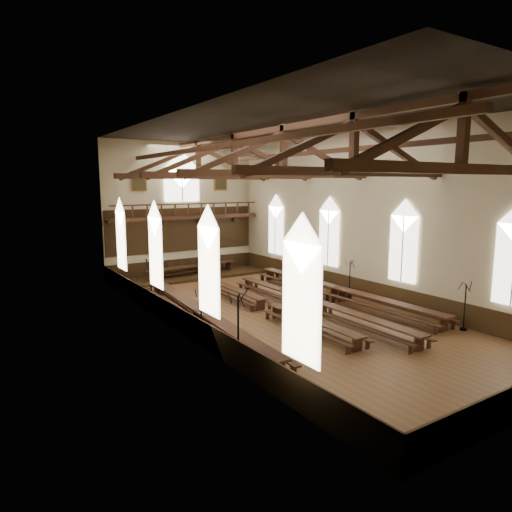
{
  "coord_description": "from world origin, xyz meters",
  "views": [
    {
      "loc": [
        -14.13,
        -19.28,
        6.9
      ],
      "look_at": [
        -0.72,
        1.5,
        2.99
      ],
      "focal_mm": 32.0,
      "sensor_mm": 36.0,
      "label": 1
    }
  ],
  "objects_px": {
    "dais": "(192,276)",
    "high_table": "(192,267)",
    "candelabrum_left_near": "(238,342)",
    "candelabrum_left_mid": "(201,324)",
    "candelabrum_right_far": "(287,268)",
    "refectory_row_c": "(315,303)",
    "candelabrum_left_far": "(151,293)",
    "candelabrum_right_mid": "(349,286)",
    "refectory_row_a": "(202,314)",
    "refectory_row_b": "(269,305)",
    "refectory_row_d": "(338,291)",
    "candelabrum_right_near": "(464,316)"
  },
  "relations": [
    {
      "from": "candelabrum_right_far",
      "to": "refectory_row_d",
      "type": "bearing_deg",
      "value": -99.42
    },
    {
      "from": "refectory_row_a",
      "to": "candelabrum_right_far",
      "type": "bearing_deg",
      "value": 33.36
    },
    {
      "from": "dais",
      "to": "high_table",
      "type": "xyz_separation_m",
      "value": [
        0.0,
        0.0,
        0.69
      ]
    },
    {
      "from": "candelabrum_left_mid",
      "to": "candelabrum_right_far",
      "type": "xyz_separation_m",
      "value": [
        11.1,
        8.52,
        0.09
      ]
    },
    {
      "from": "refectory_row_d",
      "to": "candelabrum_right_mid",
      "type": "bearing_deg",
      "value": 10.54
    },
    {
      "from": "candelabrum_right_near",
      "to": "candelabrum_left_far",
      "type": "bearing_deg",
      "value": 133.03
    },
    {
      "from": "refectory_row_d",
      "to": "candelabrum_left_near",
      "type": "height_order",
      "value": "candelabrum_left_near"
    },
    {
      "from": "refectory_row_b",
      "to": "candelabrum_left_far",
      "type": "distance_m",
      "value": 6.66
    },
    {
      "from": "refectory_row_c",
      "to": "candelabrum_left_near",
      "type": "bearing_deg",
      "value": -151.67
    },
    {
      "from": "high_table",
      "to": "candelabrum_right_mid",
      "type": "bearing_deg",
      "value": -62.81
    },
    {
      "from": "high_table",
      "to": "candelabrum_right_near",
      "type": "relative_size",
      "value": 3.14
    },
    {
      "from": "refectory_row_b",
      "to": "refectory_row_c",
      "type": "distance_m",
      "value": 2.5
    },
    {
      "from": "candelabrum_right_mid",
      "to": "refectory_row_a",
      "type": "bearing_deg",
      "value": -178.48
    },
    {
      "from": "candelabrum_left_far",
      "to": "candelabrum_right_far",
      "type": "distance_m",
      "value": 11.31
    },
    {
      "from": "high_table",
      "to": "refectory_row_a",
      "type": "bearing_deg",
      "value": -112.63
    },
    {
      "from": "refectory_row_b",
      "to": "candelabrum_left_near",
      "type": "xyz_separation_m",
      "value": [
        -4.84,
        -5.0,
        0.37
      ]
    },
    {
      "from": "high_table",
      "to": "candelabrum_right_mid",
      "type": "distance_m",
      "value": 12.14
    },
    {
      "from": "dais",
      "to": "candelabrum_left_far",
      "type": "bearing_deg",
      "value": -130.25
    },
    {
      "from": "refectory_row_a",
      "to": "refectory_row_c",
      "type": "xyz_separation_m",
      "value": [
        6.1,
        -1.26,
        -0.06
      ]
    },
    {
      "from": "candelabrum_right_mid",
      "to": "candelabrum_right_far",
      "type": "relative_size",
      "value": 0.89
    },
    {
      "from": "candelabrum_right_near",
      "to": "candelabrum_right_far",
      "type": "height_order",
      "value": "candelabrum_right_far"
    },
    {
      "from": "refectory_row_d",
      "to": "candelabrum_left_far",
      "type": "height_order",
      "value": "candelabrum_left_far"
    },
    {
      "from": "refectory_row_a",
      "to": "refectory_row_d",
      "type": "height_order",
      "value": "same"
    },
    {
      "from": "refectory_row_d",
      "to": "high_table",
      "type": "distance_m",
      "value": 11.87
    },
    {
      "from": "high_table",
      "to": "candelabrum_right_far",
      "type": "distance_m",
      "value": 7.07
    },
    {
      "from": "candelabrum_left_near",
      "to": "refectory_row_a",
      "type": "bearing_deg",
      "value": 79.46
    },
    {
      "from": "refectory_row_d",
      "to": "candelabrum_left_mid",
      "type": "height_order",
      "value": "candelabrum_left_mid"
    },
    {
      "from": "refectory_row_b",
      "to": "refectory_row_d",
      "type": "height_order",
      "value": "refectory_row_d"
    },
    {
      "from": "refectory_row_b",
      "to": "refectory_row_d",
      "type": "bearing_deg",
      "value": 1.34
    },
    {
      "from": "refectory_row_c",
      "to": "candelabrum_left_near",
      "type": "distance_m",
      "value": 8.0
    },
    {
      "from": "refectory_row_c",
      "to": "refectory_row_d",
      "type": "relative_size",
      "value": 0.95
    },
    {
      "from": "refectory_row_b",
      "to": "candelabrum_right_far",
      "type": "bearing_deg",
      "value": 47.15
    },
    {
      "from": "refectory_row_a",
      "to": "candelabrum_left_near",
      "type": "bearing_deg",
      "value": -100.54
    },
    {
      "from": "high_table",
      "to": "candelabrum_left_mid",
      "type": "xyz_separation_m",
      "value": [
        -5.55,
        -12.9,
        -0.08
      ]
    },
    {
      "from": "candelabrum_right_far",
      "to": "refectory_row_c",
      "type": "bearing_deg",
      "value": -117.06
    },
    {
      "from": "refectory_row_b",
      "to": "candelabrum_right_near",
      "type": "xyz_separation_m",
      "value": [
        6.26,
        -7.33,
        0.21
      ]
    },
    {
      "from": "candelabrum_left_near",
      "to": "candelabrum_left_mid",
      "type": "bearing_deg",
      "value": 90.0
    },
    {
      "from": "refectory_row_a",
      "to": "candelabrum_left_mid",
      "type": "bearing_deg",
      "value": -117.19
    },
    {
      "from": "refectory_row_b",
      "to": "dais",
      "type": "distance_m",
      "value": 11.15
    },
    {
      "from": "high_table",
      "to": "candelabrum_left_far",
      "type": "height_order",
      "value": "candelabrum_left_far"
    },
    {
      "from": "refectory_row_c",
      "to": "dais",
      "type": "distance_m",
      "value": 12.43
    },
    {
      "from": "refectory_row_b",
      "to": "candelabrum_left_mid",
      "type": "relative_size",
      "value": 5.94
    },
    {
      "from": "candelabrum_left_mid",
      "to": "candelabrum_right_mid",
      "type": "height_order",
      "value": "candelabrum_right_mid"
    },
    {
      "from": "candelabrum_right_near",
      "to": "refectory_row_b",
      "type": "bearing_deg",
      "value": 130.48
    },
    {
      "from": "candelabrum_left_far",
      "to": "candelabrum_right_near",
      "type": "bearing_deg",
      "value": -46.97
    },
    {
      "from": "high_table",
      "to": "refectory_row_d",
      "type": "bearing_deg",
      "value": -67.99
    },
    {
      "from": "candelabrum_left_far",
      "to": "candelabrum_left_near",
      "type": "bearing_deg",
      "value": -90.0
    },
    {
      "from": "candelabrum_right_mid",
      "to": "candelabrum_left_far",
      "type": "bearing_deg",
      "value": 159.11
    },
    {
      "from": "candelabrum_right_far",
      "to": "high_table",
      "type": "bearing_deg",
      "value": 141.72
    },
    {
      "from": "refectory_row_a",
      "to": "candelabrum_left_mid",
      "type": "xyz_separation_m",
      "value": [
        -0.94,
        -1.83,
        0.12
      ]
    }
  ]
}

